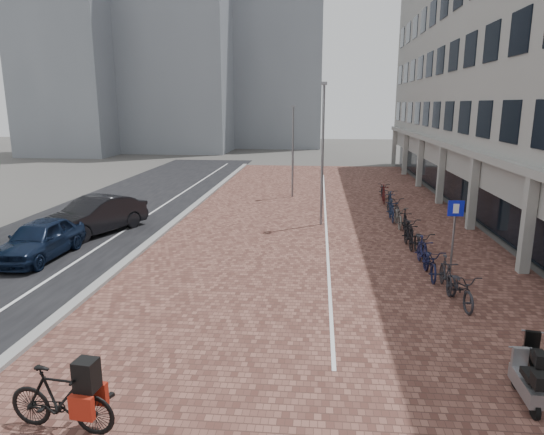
% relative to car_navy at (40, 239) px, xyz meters
% --- Properties ---
extents(ground, '(140.00, 140.00, 0.00)m').
position_rel_car_navy_xyz_m(ground, '(8.52, -4.02, -0.74)').
color(ground, '#474442').
rests_on(ground, ground).
extents(plaza_brick, '(14.50, 42.00, 0.04)m').
position_rel_car_navy_xyz_m(plaza_brick, '(10.52, 7.98, -0.73)').
color(plaza_brick, brown).
rests_on(plaza_brick, ground).
extents(street_asphalt, '(8.00, 50.00, 0.03)m').
position_rel_car_navy_xyz_m(street_asphalt, '(-0.48, 7.98, -0.73)').
color(street_asphalt, black).
rests_on(street_asphalt, ground).
extents(curb, '(0.35, 42.00, 0.14)m').
position_rel_car_navy_xyz_m(curb, '(3.42, 7.98, -0.67)').
color(curb, gray).
rests_on(curb, ground).
extents(lane_line, '(0.12, 44.00, 0.00)m').
position_rel_car_navy_xyz_m(lane_line, '(1.52, 7.98, -0.71)').
color(lane_line, white).
rests_on(lane_line, street_asphalt).
extents(parking_line, '(0.10, 30.00, 0.00)m').
position_rel_car_navy_xyz_m(parking_line, '(10.72, 7.98, -0.70)').
color(parking_line, white).
rests_on(parking_line, plaza_brick).
extents(office_building, '(8.40, 40.00, 15.00)m').
position_rel_car_navy_xyz_m(office_building, '(21.49, 11.98, 7.71)').
color(office_building, gray).
rests_on(office_building, ground).
extents(bg_towers, '(33.00, 23.00, 32.00)m').
position_rel_car_navy_xyz_m(bg_towers, '(-5.82, 44.92, 13.23)').
color(bg_towers, gray).
rests_on(bg_towers, ground).
extents(car_navy, '(1.86, 4.36, 1.47)m').
position_rel_car_navy_xyz_m(car_navy, '(0.00, 0.00, 0.00)').
color(car_navy, black).
rests_on(car_navy, ground).
extents(car_dark, '(3.48, 5.25, 1.63)m').
position_rel_car_navy_xyz_m(car_dark, '(0.47, 3.65, 0.08)').
color(car_dark, black).
rests_on(car_dark, ground).
extents(hero_bike, '(2.08, 0.80, 1.43)m').
position_rel_car_navy_xyz_m(hero_bike, '(5.89, -9.39, -0.10)').
color(hero_bike, black).
rests_on(hero_bike, ground).
extents(shoes, '(0.43, 0.40, 0.09)m').
position_rel_car_navy_xyz_m(shoes, '(6.21, -8.49, -0.69)').
color(shoes, black).
rests_on(shoes, ground).
extents(scooter_front, '(0.49, 1.40, 0.95)m').
position_rel_car_navy_xyz_m(scooter_front, '(14.36, -7.79, -0.26)').
color(scooter_front, gray).
rests_on(scooter_front, ground).
extents(scooter_mid, '(0.73, 1.46, 0.96)m').
position_rel_car_navy_xyz_m(scooter_mid, '(14.81, -7.05, -0.25)').
color(scooter_mid, black).
rests_on(scooter_mid, ground).
extents(parking_sign, '(0.53, 0.10, 2.54)m').
position_rel_car_navy_xyz_m(parking_sign, '(14.87, -0.25, 0.98)').
color(parking_sign, slate).
rests_on(parking_sign, ground).
extents(lamp_near, '(0.12, 0.12, 6.56)m').
position_rel_car_navy_xyz_m(lamp_near, '(10.47, 6.17, 2.54)').
color(lamp_near, slate).
rests_on(lamp_near, ground).
extents(lamp_far, '(0.12, 0.12, 5.52)m').
position_rel_car_navy_xyz_m(lamp_far, '(8.72, 13.24, 2.02)').
color(lamp_far, gray).
rests_on(lamp_far, ground).
extents(bike_row, '(1.17, 18.11, 1.05)m').
position_rel_car_navy_xyz_m(bike_row, '(14.19, 5.03, -0.21)').
color(bike_row, black).
rests_on(bike_row, ground).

